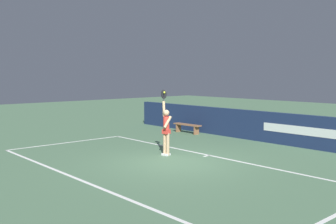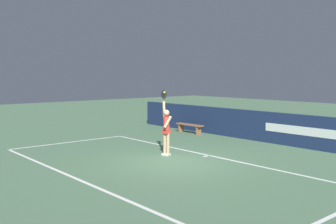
{
  "view_description": "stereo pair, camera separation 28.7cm",
  "coord_description": "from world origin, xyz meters",
  "views": [
    {
      "loc": [
        9.5,
        -8.77,
        2.93
      ],
      "look_at": [
        -0.87,
        0.44,
        1.6
      ],
      "focal_mm": 41.9,
      "sensor_mm": 36.0,
      "label": 1
    },
    {
      "loc": [
        9.69,
        -8.55,
        2.93
      ],
      "look_at": [
        -0.87,
        0.44,
        1.6
      ],
      "focal_mm": 41.9,
      "sensor_mm": 36.0,
      "label": 2
    }
  ],
  "objects": [
    {
      "name": "tennis_player",
      "position": [
        -1.07,
        0.52,
        0.99
      ],
      "size": [
        0.47,
        0.42,
        2.41
      ],
      "color": "tan",
      "rests_on": "ground"
    },
    {
      "name": "court_lines",
      "position": [
        0.0,
        -0.89,
        0.0
      ],
      "size": [
        11.9,
        5.3,
        0.0
      ],
      "color": "white",
      "rests_on": "ground"
    },
    {
      "name": "back_wall",
      "position": [
        0.0,
        5.66,
        0.66
      ],
      "size": [
        17.48,
        0.28,
        1.32
      ],
      "color": "#19274A",
      "rests_on": "ground"
    },
    {
      "name": "courtside_bench_near",
      "position": [
        -4.42,
        4.88,
        0.35
      ],
      "size": [
        1.66,
        0.39,
        0.46
      ],
      "color": "#91603F",
      "rests_on": "ground"
    },
    {
      "name": "tennis_ball",
      "position": [
        -1.1,
        0.46,
        2.29
      ],
      "size": [
        0.07,
        0.07,
        0.07
      ],
      "color": "#CEE42B"
    },
    {
      "name": "ground_plane",
      "position": [
        0.0,
        0.0,
        0.0
      ],
      "size": [
        60.0,
        60.0,
        0.0
      ],
      "primitive_type": "plane",
      "color": "#507454"
    }
  ]
}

